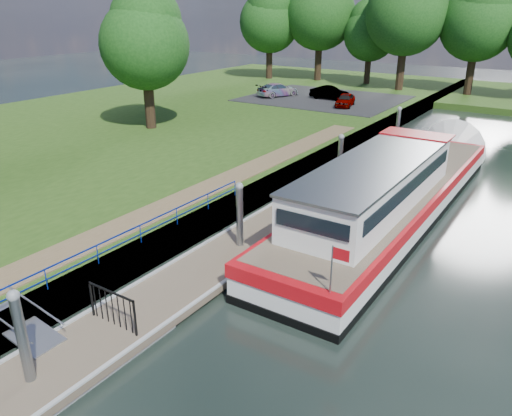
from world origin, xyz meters
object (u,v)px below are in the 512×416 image
Objects in this scene: car_a at (345,100)px; car_c at (278,90)px; car_b at (329,93)px; barge at (396,191)px; pontoon at (297,213)px.

car_a is 7.76m from car_c.
car_a is at bearing -130.80° from car_b.
car_c is at bearing 105.52° from car_b.
car_b is at bearing -143.44° from car_c.
barge is 4.91× the size of car_c.
barge reaches higher than pontoon.
pontoon is 8.21× the size of car_b.
pontoon is 1.42× the size of barge.
car_c is at bearing 132.36° from barge.
car_b is (-10.33, 24.72, 1.25)m from pontoon.
barge reaches higher than car_a.
pontoon is 9.14× the size of car_a.
barge reaches higher than car_b.
pontoon is 26.82m from car_b.
barge is 5.79× the size of car_b.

